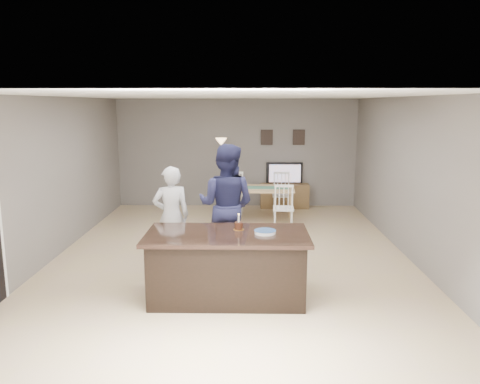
{
  "coord_description": "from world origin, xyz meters",
  "views": [
    {
      "loc": [
        0.26,
        -7.75,
        2.59
      ],
      "look_at": [
        0.15,
        -0.3,
        1.17
      ],
      "focal_mm": 35.0,
      "sensor_mm": 36.0,
      "label": 1
    }
  ],
  "objects_px": {
    "man": "(226,205)",
    "birthday_cake": "(239,226)",
    "kitchen_island": "(227,265)",
    "television": "(285,173)",
    "tv_console": "(284,196)",
    "floor_lamp": "(221,155)",
    "plate_stack": "(265,232)",
    "woman": "(171,216)",
    "dining_table": "(257,193)"
  },
  "relations": [
    {
      "from": "birthday_cake",
      "to": "plate_stack",
      "type": "distance_m",
      "value": 0.4
    },
    {
      "from": "kitchen_island",
      "to": "birthday_cake",
      "type": "xyz_separation_m",
      "value": [
        0.15,
        0.18,
        0.5
      ]
    },
    {
      "from": "birthday_cake",
      "to": "floor_lamp",
      "type": "xyz_separation_m",
      "value": [
        -0.5,
        4.8,
        0.43
      ]
    },
    {
      "from": "floor_lamp",
      "to": "birthday_cake",
      "type": "bearing_deg",
      "value": -84.08
    },
    {
      "from": "television",
      "to": "plate_stack",
      "type": "relative_size",
      "value": 3.2
    },
    {
      "from": "man",
      "to": "plate_stack",
      "type": "height_order",
      "value": "man"
    },
    {
      "from": "man",
      "to": "birthday_cake",
      "type": "relative_size",
      "value": 8.69
    },
    {
      "from": "plate_stack",
      "to": "floor_lamp",
      "type": "relative_size",
      "value": 0.16
    },
    {
      "from": "woman",
      "to": "birthday_cake",
      "type": "height_order",
      "value": "woman"
    },
    {
      "from": "birthday_cake",
      "to": "plate_stack",
      "type": "xyz_separation_m",
      "value": [
        0.35,
        -0.19,
        -0.03
      ]
    },
    {
      "from": "birthday_cake",
      "to": "television",
      "type": "bearing_deg",
      "value": 79.1
    },
    {
      "from": "tv_console",
      "to": "floor_lamp",
      "type": "distance_m",
      "value": 1.98
    },
    {
      "from": "tv_console",
      "to": "plate_stack",
      "type": "bearing_deg",
      "value": -97.15
    },
    {
      "from": "plate_stack",
      "to": "dining_table",
      "type": "distance_m",
      "value": 4.22
    },
    {
      "from": "tv_console",
      "to": "woman",
      "type": "xyz_separation_m",
      "value": [
        -2.15,
        -4.26,
        0.51
      ]
    },
    {
      "from": "dining_table",
      "to": "floor_lamp",
      "type": "bearing_deg",
      "value": 139.67
    },
    {
      "from": "man",
      "to": "television",
      "type": "bearing_deg",
      "value": -89.52
    },
    {
      "from": "man",
      "to": "floor_lamp",
      "type": "bearing_deg",
      "value": -68.65
    },
    {
      "from": "television",
      "to": "floor_lamp",
      "type": "height_order",
      "value": "floor_lamp"
    },
    {
      "from": "woman",
      "to": "man",
      "type": "bearing_deg",
      "value": 165.56
    },
    {
      "from": "tv_console",
      "to": "birthday_cake",
      "type": "relative_size",
      "value": 5.31
    },
    {
      "from": "dining_table",
      "to": "birthday_cake",
      "type": "bearing_deg",
      "value": -92.29
    },
    {
      "from": "plate_stack",
      "to": "floor_lamp",
      "type": "height_order",
      "value": "floor_lamp"
    },
    {
      "from": "woman",
      "to": "floor_lamp",
      "type": "relative_size",
      "value": 0.9
    },
    {
      "from": "television",
      "to": "dining_table",
      "type": "bearing_deg",
      "value": 63.77
    },
    {
      "from": "kitchen_island",
      "to": "floor_lamp",
      "type": "distance_m",
      "value": 5.08
    },
    {
      "from": "tv_console",
      "to": "television",
      "type": "xyz_separation_m",
      "value": [
        0.0,
        0.07,
        0.56
      ]
    },
    {
      "from": "kitchen_island",
      "to": "birthday_cake",
      "type": "bearing_deg",
      "value": 51.04
    },
    {
      "from": "tv_console",
      "to": "birthday_cake",
      "type": "height_order",
      "value": "birthday_cake"
    },
    {
      "from": "television",
      "to": "woman",
      "type": "xyz_separation_m",
      "value": [
        -2.15,
        -4.33,
        -0.06
      ]
    },
    {
      "from": "tv_console",
      "to": "television",
      "type": "bearing_deg",
      "value": 90.0
    },
    {
      "from": "woman",
      "to": "tv_console",
      "type": "bearing_deg",
      "value": -133.93
    },
    {
      "from": "television",
      "to": "plate_stack",
      "type": "bearing_deg",
      "value": 82.94
    },
    {
      "from": "birthday_cake",
      "to": "plate_stack",
      "type": "relative_size",
      "value": 0.79
    },
    {
      "from": "television",
      "to": "dining_table",
      "type": "height_order",
      "value": "television"
    },
    {
      "from": "television",
      "to": "dining_table",
      "type": "xyz_separation_m",
      "value": [
        -0.71,
        -1.44,
        -0.24
      ]
    },
    {
      "from": "kitchen_island",
      "to": "birthday_cake",
      "type": "distance_m",
      "value": 0.55
    },
    {
      "from": "tv_console",
      "to": "floor_lamp",
      "type": "relative_size",
      "value": 0.67
    },
    {
      "from": "television",
      "to": "plate_stack",
      "type": "distance_m",
      "value": 5.69
    },
    {
      "from": "kitchen_island",
      "to": "television",
      "type": "height_order",
      "value": "television"
    },
    {
      "from": "kitchen_island",
      "to": "tv_console",
      "type": "xyz_separation_m",
      "value": [
        1.2,
        5.57,
        -0.15
      ]
    },
    {
      "from": "kitchen_island",
      "to": "woman",
      "type": "distance_m",
      "value": 1.65
    },
    {
      "from": "kitchen_island",
      "to": "dining_table",
      "type": "distance_m",
      "value": 4.23
    },
    {
      "from": "tv_console",
      "to": "dining_table",
      "type": "xyz_separation_m",
      "value": [
        -0.71,
        -1.37,
        0.32
      ]
    },
    {
      "from": "kitchen_island",
      "to": "plate_stack",
      "type": "bearing_deg",
      "value": -0.57
    },
    {
      "from": "tv_console",
      "to": "plate_stack",
      "type": "distance_m",
      "value": 5.65
    },
    {
      "from": "woman",
      "to": "birthday_cake",
      "type": "xyz_separation_m",
      "value": [
        1.1,
        -1.12,
        0.15
      ]
    },
    {
      "from": "tv_console",
      "to": "man",
      "type": "height_order",
      "value": "man"
    },
    {
      "from": "television",
      "to": "man",
      "type": "relative_size",
      "value": 0.47
    },
    {
      "from": "plate_stack",
      "to": "floor_lamp",
      "type": "bearing_deg",
      "value": 99.67
    }
  ]
}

